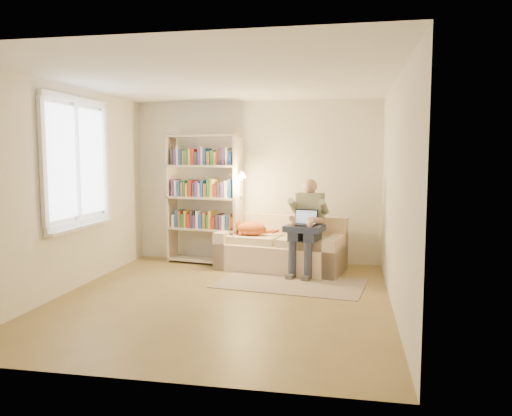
% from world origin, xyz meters
% --- Properties ---
extents(floor, '(4.50, 4.50, 0.00)m').
position_xyz_m(floor, '(0.00, 0.00, 0.00)').
color(floor, olive).
rests_on(floor, ground).
extents(ceiling, '(4.00, 4.50, 0.02)m').
position_xyz_m(ceiling, '(0.00, 0.00, 2.60)').
color(ceiling, white).
rests_on(ceiling, wall_back).
extents(wall_left, '(0.02, 4.50, 2.60)m').
position_xyz_m(wall_left, '(-2.00, 0.00, 1.30)').
color(wall_left, silver).
rests_on(wall_left, floor).
extents(wall_right, '(0.02, 4.50, 2.60)m').
position_xyz_m(wall_right, '(2.00, 0.00, 1.30)').
color(wall_right, silver).
rests_on(wall_right, floor).
extents(wall_back, '(4.00, 0.02, 2.60)m').
position_xyz_m(wall_back, '(0.00, 2.25, 1.30)').
color(wall_back, silver).
rests_on(wall_back, floor).
extents(wall_front, '(4.00, 0.02, 2.60)m').
position_xyz_m(wall_front, '(0.00, -2.25, 1.30)').
color(wall_front, silver).
rests_on(wall_front, floor).
extents(window, '(0.12, 1.52, 1.69)m').
position_xyz_m(window, '(-1.95, 0.20, 1.38)').
color(window, white).
rests_on(window, wall_left).
extents(sofa, '(2.02, 1.22, 0.80)m').
position_xyz_m(sofa, '(0.49, 1.74, 0.29)').
color(sofa, beige).
rests_on(sofa, floor).
extents(person, '(0.50, 0.68, 1.39)m').
position_xyz_m(person, '(0.90, 1.50, 0.78)').
color(person, gray).
rests_on(person, sofa).
extents(cat, '(0.72, 0.34, 0.26)m').
position_xyz_m(cat, '(0.01, 1.72, 0.62)').
color(cat, '#CF6428').
rests_on(cat, sofa).
extents(blanket, '(0.60, 0.53, 0.09)m').
position_xyz_m(blanket, '(0.86, 1.37, 0.69)').
color(blanket, '#283047').
rests_on(blanket, person).
extents(laptop, '(0.39, 0.35, 0.28)m').
position_xyz_m(laptop, '(0.86, 1.38, 0.79)').
color(laptop, black).
rests_on(laptop, blanket).
extents(bookshelf, '(1.36, 0.62, 2.07)m').
position_xyz_m(bookshelf, '(-0.78, 1.90, 1.14)').
color(bookshelf, beige).
rests_on(bookshelf, floor).
extents(rug, '(2.11, 1.44, 0.01)m').
position_xyz_m(rug, '(0.73, 0.89, 0.01)').
color(rug, gray).
rests_on(rug, floor).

